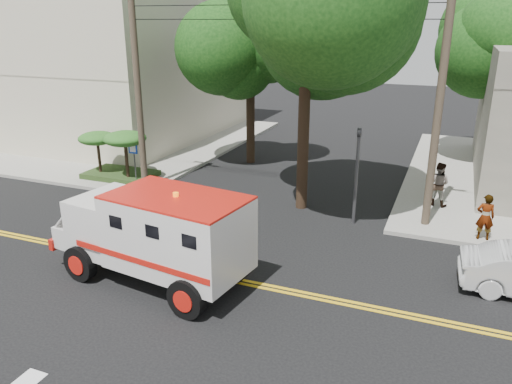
% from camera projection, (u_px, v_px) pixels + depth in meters
% --- Properties ---
extents(ground, '(100.00, 100.00, 0.00)m').
position_uv_depth(ground, '(190.00, 271.00, 15.03)').
color(ground, black).
rests_on(ground, ground).
extents(sidewalk_nw, '(17.00, 17.00, 0.15)m').
position_uv_depth(sidewalk_nw, '(107.00, 138.00, 31.61)').
color(sidewalk_nw, gray).
rests_on(sidewalk_nw, ground).
extents(building_left, '(16.00, 14.00, 10.00)m').
position_uv_depth(building_left, '(89.00, 53.00, 31.98)').
color(building_left, beige).
rests_on(building_left, sidewalk_nw).
extents(utility_pole_left, '(0.28, 0.28, 9.00)m').
position_uv_depth(utility_pole_left, '(138.00, 88.00, 20.80)').
color(utility_pole_left, '#382D23').
rests_on(utility_pole_left, ground).
extents(utility_pole_right, '(0.28, 0.28, 9.00)m').
position_uv_depth(utility_pole_right, '(439.00, 104.00, 16.77)').
color(utility_pole_right, '#382D23').
rests_on(utility_pole_right, ground).
extents(tree_main, '(6.08, 5.70, 9.85)m').
position_uv_depth(tree_main, '(317.00, 19.00, 17.43)').
color(tree_main, black).
rests_on(tree_main, ground).
extents(tree_left, '(4.48, 4.20, 7.70)m').
position_uv_depth(tree_left, '(255.00, 51.00, 24.44)').
color(tree_left, black).
rests_on(tree_left, ground).
extents(tree_right, '(4.80, 4.50, 8.20)m').
position_uv_depth(tree_right, '(510.00, 44.00, 23.73)').
color(tree_right, black).
rests_on(tree_right, ground).
extents(traffic_signal, '(0.15, 0.18, 3.60)m').
position_uv_depth(traffic_signal, '(357.00, 166.00, 17.87)').
color(traffic_signal, '#3F3F42').
rests_on(traffic_signal, ground).
extents(accessibility_sign, '(0.45, 0.10, 2.02)m').
position_uv_depth(accessibility_sign, '(134.00, 158.00, 22.19)').
color(accessibility_sign, '#3F3F42').
rests_on(accessibility_sign, ground).
extents(palm_planter, '(3.52, 2.63, 2.36)m').
position_uv_depth(palm_planter, '(117.00, 147.00, 22.93)').
color(palm_planter, '#1E3314').
rests_on(palm_planter, sidewalk_nw).
extents(armored_truck, '(6.29, 3.13, 2.75)m').
position_uv_depth(armored_truck, '(156.00, 231.00, 13.98)').
color(armored_truck, beige).
rests_on(armored_truck, ground).
extents(pedestrian_a, '(0.63, 0.46, 1.60)m').
position_uv_depth(pedestrian_a, '(485.00, 217.00, 16.64)').
color(pedestrian_a, gray).
rests_on(pedestrian_a, sidewalk_ne).
extents(pedestrian_b, '(1.00, 0.86, 1.76)m').
position_uv_depth(pedestrian_b, '(438.00, 184.00, 19.73)').
color(pedestrian_b, gray).
rests_on(pedestrian_b, sidewalk_ne).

